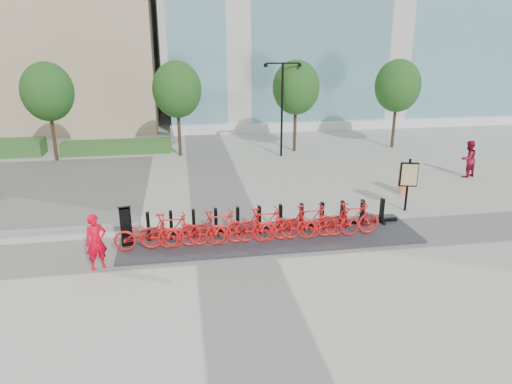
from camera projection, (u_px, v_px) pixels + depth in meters
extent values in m
plane|color=#9EA090|center=(233.00, 245.00, 14.33)|extent=(120.00, 120.00, 0.00)
cube|color=#1F4019|center=(117.00, 147.00, 25.78)|extent=(6.00, 1.20, 0.70)
cylinder|color=#42311B|center=(53.00, 133.00, 23.82)|extent=(0.18, 0.18, 3.00)
ellipsoid|color=#1E4E1A|center=(47.00, 92.00, 23.15)|extent=(2.60, 2.60, 2.99)
cylinder|color=#42311B|center=(179.00, 129.00, 24.84)|extent=(0.18, 0.18, 3.00)
ellipsoid|color=#1E4E1A|center=(177.00, 89.00, 24.17)|extent=(2.60, 2.60, 2.99)
cylinder|color=#42311B|center=(295.00, 125.00, 25.85)|extent=(0.18, 0.18, 3.00)
ellipsoid|color=#1E4E1A|center=(296.00, 87.00, 25.18)|extent=(2.60, 2.60, 2.99)
cylinder|color=#42311B|center=(394.00, 122.00, 26.79)|extent=(0.18, 0.18, 3.00)
ellipsoid|color=#1E4E1A|center=(398.00, 86.00, 26.12)|extent=(2.60, 2.60, 2.99)
cylinder|color=black|center=(282.00, 111.00, 24.44)|extent=(0.12, 0.12, 5.00)
cube|color=black|center=(274.00, 63.00, 23.59)|extent=(0.90, 0.08, 0.08)
cube|color=black|center=(291.00, 63.00, 23.73)|extent=(0.90, 0.08, 0.08)
cylinder|color=black|center=(266.00, 65.00, 23.55)|extent=(0.20, 0.20, 0.18)
cylinder|color=black|center=(300.00, 65.00, 23.83)|extent=(0.20, 0.20, 0.18)
cube|color=#2E2E34|center=(271.00, 237.00, 14.80)|extent=(9.60, 2.40, 0.08)
imported|color=red|center=(146.00, 234.00, 13.69)|extent=(1.93, 0.67, 1.02)
imported|color=red|center=(171.00, 231.00, 13.78)|extent=(1.88, 0.53, 1.13)
imported|color=red|center=(195.00, 231.00, 13.91)|extent=(1.93, 0.67, 1.02)
imported|color=red|center=(218.00, 227.00, 14.01)|extent=(1.88, 0.53, 1.13)
imported|color=red|center=(241.00, 228.00, 14.14)|extent=(1.93, 0.67, 1.02)
imported|color=red|center=(264.00, 224.00, 14.23)|extent=(1.88, 0.53, 1.13)
imported|color=red|center=(287.00, 225.00, 14.36)|extent=(1.93, 0.67, 1.02)
imported|color=red|center=(309.00, 222.00, 14.46)|extent=(1.88, 0.53, 1.13)
imported|color=red|center=(330.00, 222.00, 14.59)|extent=(1.93, 0.67, 1.02)
imported|color=red|center=(352.00, 219.00, 14.68)|extent=(1.88, 0.53, 1.13)
cube|color=black|center=(126.00, 226.00, 13.99)|extent=(0.38, 0.34, 1.21)
cube|color=black|center=(124.00, 207.00, 13.79)|extent=(0.46, 0.40, 0.16)
cube|color=black|center=(125.00, 221.00, 13.77)|extent=(0.24, 0.06, 0.34)
imported|color=red|center=(96.00, 242.00, 12.62)|extent=(0.69, 0.59, 1.61)
imported|color=maroon|center=(468.00, 159.00, 21.15)|extent=(1.00, 0.88, 1.72)
cylinder|color=#E53400|center=(405.00, 181.00, 18.90)|extent=(0.59, 0.59, 1.09)
cylinder|color=black|center=(408.00, 185.00, 16.89)|extent=(0.09, 0.09, 2.01)
cube|color=black|center=(409.00, 174.00, 16.76)|extent=(0.66, 0.26, 0.91)
cube|color=tan|center=(409.00, 175.00, 16.71)|extent=(0.55, 0.17, 0.80)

